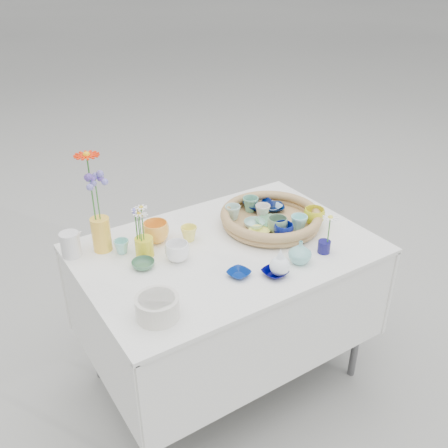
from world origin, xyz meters
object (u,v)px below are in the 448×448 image
display_table (226,374)px  tall_vase_yellow (101,234)px  wicker_tray (271,218)px  bud_vase_seafoam (300,252)px

display_table → tall_vase_yellow: (-0.46, 0.27, 0.84)m
wicker_tray → tall_vase_yellow: (-0.74, 0.22, 0.04)m
wicker_tray → bud_vase_seafoam: size_ratio=4.74×
bud_vase_seafoam → wicker_tray: bearing=73.7°
wicker_tray → bud_vase_seafoam: bearing=-106.3°
bud_vase_seafoam → tall_vase_yellow: size_ratio=0.66×
display_table → wicker_tray: bearing=10.1°
display_table → bud_vase_seafoam: size_ratio=12.59×
wicker_tray → bud_vase_seafoam: (-0.09, -0.32, 0.01)m
display_table → bud_vase_seafoam: bearing=-54.7°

